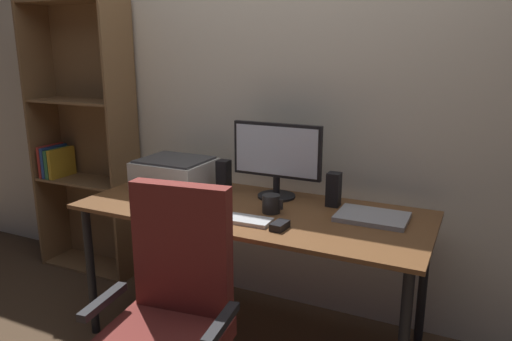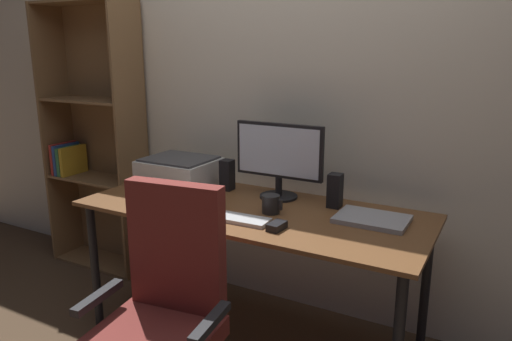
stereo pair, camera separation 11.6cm
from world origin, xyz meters
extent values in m
plane|color=#4C3826|center=(0.00, 0.00, 0.00)|extent=(12.00, 12.00, 0.00)
cube|color=beige|center=(0.00, 0.53, 1.30)|extent=(6.40, 0.10, 2.60)
cube|color=brown|center=(0.00, 0.00, 0.73)|extent=(1.72, 0.72, 0.02)
cylinder|color=black|center=(-0.80, -0.30, 0.36)|extent=(0.04, 0.04, 0.72)
cylinder|color=black|center=(-0.80, 0.30, 0.36)|extent=(0.04, 0.04, 0.72)
cylinder|color=black|center=(0.80, 0.30, 0.36)|extent=(0.04, 0.04, 0.72)
cylinder|color=black|center=(0.04, 0.22, 0.75)|extent=(0.20, 0.20, 0.01)
cylinder|color=black|center=(0.04, 0.22, 0.80)|extent=(0.04, 0.04, 0.10)
cube|color=black|center=(0.04, 0.22, 0.99)|extent=(0.48, 0.03, 0.28)
cube|color=silver|center=(0.04, 0.20, 0.99)|extent=(0.45, 0.01, 0.25)
cube|color=#B7BABC|center=(0.04, -0.19, 0.75)|extent=(0.29, 0.12, 0.02)
cube|color=black|center=(0.24, -0.20, 0.76)|extent=(0.06, 0.10, 0.03)
cylinder|color=black|center=(0.11, -0.02, 0.78)|extent=(0.09, 0.09, 0.09)
cube|color=black|center=(0.17, -0.02, 0.79)|extent=(0.02, 0.01, 0.05)
cube|color=#99999E|center=(0.57, 0.10, 0.75)|extent=(0.32, 0.23, 0.02)
cube|color=black|center=(-0.27, 0.21, 0.82)|extent=(0.06, 0.07, 0.17)
cube|color=black|center=(0.35, 0.21, 0.82)|extent=(0.06, 0.07, 0.17)
cube|color=silver|center=(-0.56, 0.16, 0.81)|extent=(0.40, 0.34, 0.15)
cube|color=#424244|center=(-0.56, 0.16, 0.90)|extent=(0.37, 0.31, 0.01)
cube|color=white|center=(-0.23, -0.26, 0.74)|extent=(0.22, 0.31, 0.00)
cube|color=maroon|center=(-0.02, -0.58, 0.75)|extent=(0.41, 0.12, 0.52)
cube|color=#232326|center=(-0.23, -0.80, 0.58)|extent=(0.07, 0.26, 0.03)
cube|color=#232326|center=(0.25, -0.74, 0.58)|extent=(0.07, 0.26, 0.03)
cube|color=brown|center=(-1.77, 0.32, 0.90)|extent=(0.02, 0.28, 1.80)
cube|color=brown|center=(-1.06, 0.32, 0.90)|extent=(0.02, 0.28, 1.80)
cube|color=brown|center=(-1.41, 0.45, 0.90)|extent=(0.72, 0.01, 1.80)
cube|color=brown|center=(-1.41, 0.32, 0.01)|extent=(0.69, 0.26, 0.02)
cube|color=brown|center=(-1.41, 0.32, 0.63)|extent=(0.69, 0.26, 0.02)
cube|color=brown|center=(-1.41, 0.32, 1.17)|extent=(0.69, 0.26, 0.02)
cube|color=brown|center=(-1.41, 0.32, 1.79)|extent=(0.69, 0.26, 0.02)
cube|color=#B22D28|center=(-1.72, 0.31, 0.75)|extent=(0.02, 0.22, 0.22)
cube|color=#28478C|center=(-1.69, 0.31, 0.74)|extent=(0.03, 0.22, 0.21)
cube|color=#337242|center=(-1.65, 0.31, 0.74)|extent=(0.03, 0.22, 0.20)
cube|color=gold|center=(-1.62, 0.31, 0.74)|extent=(0.03, 0.22, 0.20)
camera|label=1|loc=(1.00, -2.01, 1.50)|focal=33.65mm
camera|label=2|loc=(1.10, -1.96, 1.50)|focal=33.65mm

